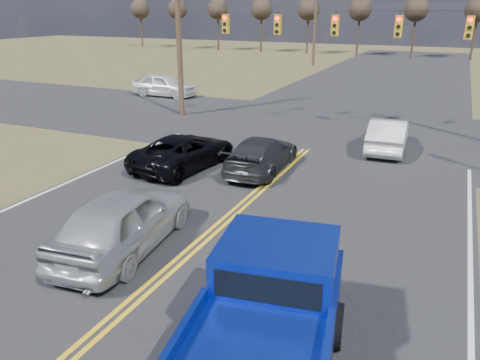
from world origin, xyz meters
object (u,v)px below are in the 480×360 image
at_px(pickup_truck, 260,348).
at_px(silver_suv, 123,221).
at_px(black_suv, 184,151).
at_px(cross_car_west, 164,85).
at_px(dgrey_car_queue, 261,154).
at_px(white_car_queue, 388,135).

xyz_separation_m(pickup_truck, silver_suv, (-5.27, 3.36, -0.27)).
height_order(pickup_truck, black_suv, pickup_truck).
distance_m(pickup_truck, cross_car_west, 28.99).
relative_size(pickup_truck, black_suv, 1.30).
bearing_deg(black_suv, pickup_truck, 134.07).
height_order(pickup_truck, dgrey_car_queue, pickup_truck).
xyz_separation_m(pickup_truck, white_car_queue, (-0.24, 15.88, -0.37)).
height_order(white_car_queue, dgrey_car_queue, white_car_queue).
bearing_deg(dgrey_car_queue, white_car_queue, -132.04).
bearing_deg(dgrey_car_queue, black_suv, 15.97).
xyz_separation_m(pickup_truck, cross_car_west, (-17.13, 23.38, -0.29)).
relative_size(pickup_truck, dgrey_car_queue, 1.36).
bearing_deg(dgrey_car_queue, silver_suv, 81.37).
distance_m(pickup_truck, dgrey_car_queue, 11.79).
distance_m(white_car_queue, cross_car_west, 18.48).
bearing_deg(cross_car_west, black_suv, -145.83).
height_order(pickup_truck, cross_car_west, pickup_truck).
bearing_deg(white_car_queue, pickup_truck, 87.78).
bearing_deg(white_car_queue, dgrey_car_queue, 46.91).
bearing_deg(cross_car_west, silver_suv, -151.20).
height_order(dgrey_car_queue, cross_car_west, cross_car_west).
relative_size(black_suv, dgrey_car_queue, 1.05).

